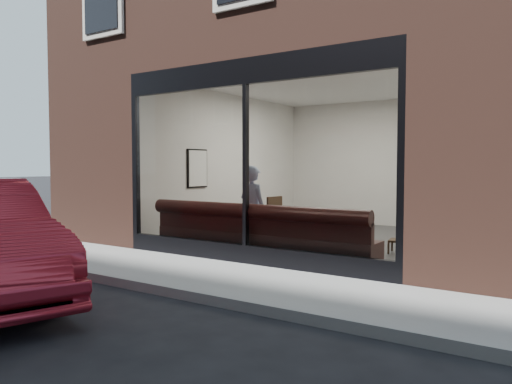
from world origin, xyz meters
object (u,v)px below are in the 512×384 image
Objects in this scene: cafe_table_right at (338,212)px; person at (253,210)px; banquette at (260,246)px; cafe_table_left at (217,205)px; cafe_chair_left at (267,232)px; cafe_chair_right at (401,241)px.

person is at bearing -141.06° from cafe_table_right.
cafe_table_left is at bearing 146.60° from banquette.
cafe_table_right is (1.17, 0.95, -0.03)m from person.
cafe_chair_left is 2.56m from cafe_chair_right.
cafe_chair_left is at bearing 118.29° from banquette.
person is at bearing -31.03° from cafe_table_left.
banquette is 2.29m from cafe_table_left.
person reaches higher than cafe_table_left.
banquette is 5.97× the size of cafe_table_right.
cafe_table_left is 2.68m from cafe_table_right.
person is 3.55× the size of cafe_chair_left.
banquette is 1.60m from cafe_chair_left.
banquette is 1.60m from cafe_table_right.
banquette is 0.73m from person.
banquette is at bearing 36.48° from cafe_chair_right.
cafe_chair_right is at bearing 28.58° from cafe_table_right.
cafe_table_right is at bearing 19.71° from cafe_chair_right.
cafe_table_right is 1.54× the size of cafe_chair_left.
cafe_table_left is 3.71m from cafe_chair_right.
cafe_table_right is at bearing 0.89° from cafe_table_left.
cafe_chair_left reaches higher than cafe_chair_right.
cafe_table_left is (-1.51, 0.91, -0.03)m from person.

